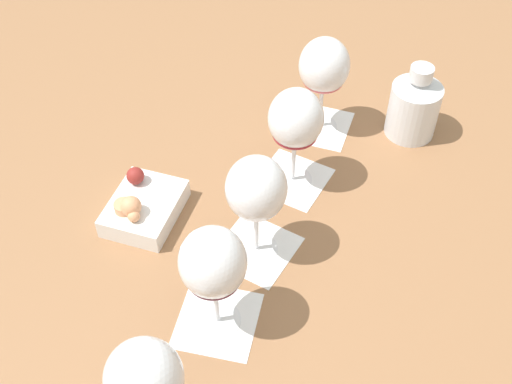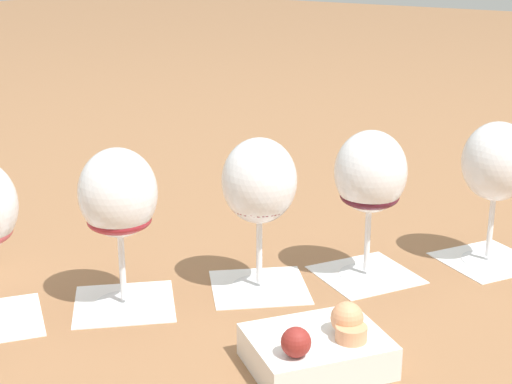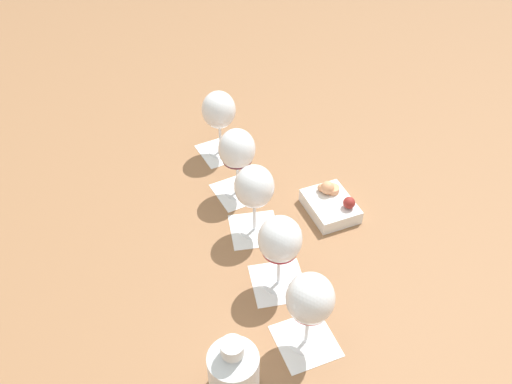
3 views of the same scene
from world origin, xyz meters
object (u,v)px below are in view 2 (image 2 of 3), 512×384
(snack_dish, at_px, (319,348))
(wine_glass_1, at_px, (118,200))
(wine_glass_2, at_px, (262,188))
(wine_glass_4, at_px, (496,168))
(wine_glass_3, at_px, (370,178))

(snack_dish, bearing_deg, wine_glass_1, -179.17)
(wine_glass_2, height_order, wine_glass_4, same)
(wine_glass_1, xyz_separation_m, snack_dish, (0.27, 0.00, -0.11))
(snack_dish, bearing_deg, wine_glass_2, 140.77)
(wine_glass_2, bearing_deg, wine_glass_3, 50.06)
(wine_glass_1, relative_size, wine_glass_2, 1.00)
(wine_glass_2, bearing_deg, wine_glass_1, -130.81)
(wine_glass_4, bearing_deg, wine_glass_3, -130.86)
(wine_glass_1, height_order, snack_dish, wine_glass_1)
(wine_glass_2, bearing_deg, snack_dish, -39.23)
(wine_glass_1, xyz_separation_m, wine_glass_4, (0.32, 0.37, -0.00))
(snack_dish, bearing_deg, wine_glass_4, 81.71)
(wine_glass_2, xyz_separation_m, wine_glass_3, (0.09, 0.11, 0.00))
(wine_glass_4, bearing_deg, wine_glass_1, -130.58)
(wine_glass_4, height_order, snack_dish, wine_glass_4)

